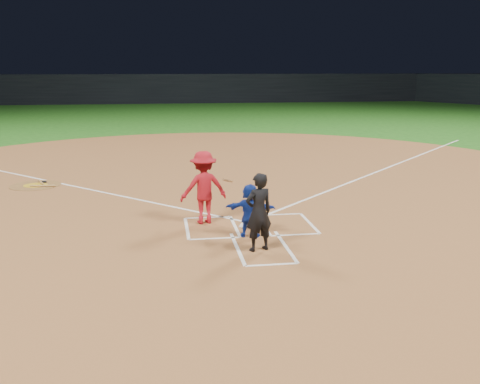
{
  "coord_description": "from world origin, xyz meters",
  "views": [
    {
      "loc": [
        -2.16,
        -12.91,
        3.97
      ],
      "look_at": [
        -0.3,
        -0.4,
        1.0
      ],
      "focal_mm": 40.0,
      "sensor_mm": 36.0,
      "label": 1
    }
  ],
  "objects": [
    {
      "name": "batter_at_plate",
      "position": [
        -1.12,
        0.45,
        0.95
      ],
      "size": [
        1.45,
        1.01,
        1.88
      ],
      "color": "#A4121C",
      "rests_on": "home_plate_dirt"
    },
    {
      "name": "stadium_wall_far",
      "position": [
        0.0,
        48.0,
        1.6
      ],
      "size": [
        80.0,
        1.2,
        3.2
      ],
      "primitive_type": "cube",
      "color": "black",
      "rests_on": "ground"
    },
    {
      "name": "on_deck_circle",
      "position": [
        -6.47,
        5.77,
        0.02
      ],
      "size": [
        1.7,
        1.7,
        0.01
      ],
      "primitive_type": "cylinder",
      "color": "brown",
      "rests_on": "home_plate_dirt"
    },
    {
      "name": "bat_weight_donut",
      "position": [
        -6.27,
        6.17,
        0.05
      ],
      "size": [
        0.19,
        0.19,
        0.05
      ],
      "primitive_type": "torus",
      "color": "black",
      "rests_on": "on_deck_circle"
    },
    {
      "name": "home_plate",
      "position": [
        0.0,
        0.0,
        0.02
      ],
      "size": [
        0.6,
        0.6,
        0.02
      ],
      "primitive_type": "cylinder",
      "rotation": [
        0.0,
        0.0,
        3.14
      ],
      "color": "white",
      "rests_on": "home_plate_dirt"
    },
    {
      "name": "ground",
      "position": [
        0.0,
        0.0,
        0.0
      ],
      "size": [
        120.0,
        120.0,
        0.0
      ],
      "primitive_type": "plane",
      "color": "#1C5816",
      "rests_on": "ground"
    },
    {
      "name": "chalk_markings",
      "position": [
        0.0,
        5.29,
        0.01
      ],
      "size": [
        28.35,
        17.32,
        0.01
      ],
      "color": "white",
      "rests_on": "home_plate_dirt"
    },
    {
      "name": "on_deck_bat_c",
      "position": [
        -6.17,
        5.47,
        0.05
      ],
      "size": [
        0.84,
        0.14,
        0.06
      ],
      "primitive_type": "cylinder",
      "rotation": [
        1.57,
        0.0,
        1.48
      ],
      "color": "#A2763B",
      "rests_on": "on_deck_circle"
    },
    {
      "name": "home_plate_dirt",
      "position": [
        0.0,
        6.0,
        0.01
      ],
      "size": [
        28.0,
        28.0,
        0.01
      ],
      "primitive_type": "cylinder",
      "color": "brown",
      "rests_on": "ground"
    },
    {
      "name": "umpire",
      "position": [
        -0.11,
        -1.87,
        0.88
      ],
      "size": [
        0.73,
        0.6,
        1.74
      ],
      "primitive_type": "imported",
      "rotation": [
        0.0,
        0.0,
        3.46
      ],
      "color": "black",
      "rests_on": "home_plate_dirt"
    },
    {
      "name": "on_deck_bat_a",
      "position": [
        -6.32,
        6.02,
        0.05
      ],
      "size": [
        0.37,
        0.8,
        0.06
      ],
      "primitive_type": "cylinder",
      "rotation": [
        1.57,
        0.0,
        0.38
      ],
      "color": "#A6763C",
      "rests_on": "on_deck_circle"
    },
    {
      "name": "on_deck_logo",
      "position": [
        -6.47,
        5.77,
        0.02
      ],
      "size": [
        0.8,
        0.8,
        0.0
      ],
      "primitive_type": "cylinder",
      "color": "#BF9716",
      "rests_on": "on_deck_circle"
    },
    {
      "name": "catcher",
      "position": [
        -0.13,
        -0.87,
        0.66
      ],
      "size": [
        1.25,
        0.68,
        1.29
      ],
      "primitive_type": "imported",
      "rotation": [
        0.0,
        0.0,
        2.87
      ],
      "color": "#122D99",
      "rests_on": "home_plate_dirt"
    }
  ]
}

